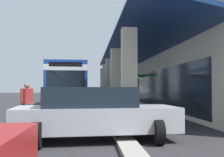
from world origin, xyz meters
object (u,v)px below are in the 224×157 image
object	(u,v)px
transit_bus	(68,83)
pedestrian	(27,101)
parked_sedan_silver	(94,113)
potted_palm	(138,102)

from	to	relation	value
transit_bus	pedestrian	bearing A→B (deg)	-4.22
transit_bus	pedestrian	size ratio (longest dim) A/B	6.92
parked_sedan_silver	potted_palm	xyz separation A→B (m)	(-7.07, 2.43, -0.06)
parked_sedan_silver	pedestrian	distance (m)	4.59
parked_sedan_silver	pedestrian	bearing A→B (deg)	-144.76
transit_bus	parked_sedan_silver	size ratio (longest dim) A/B	2.50
transit_bus	parked_sedan_silver	distance (m)	14.53
parked_sedan_silver	potted_palm	distance (m)	7.47
pedestrian	potted_palm	xyz separation A→B (m)	(-3.32, 5.07, -0.22)
transit_bus	parked_sedan_silver	world-z (taller)	transit_bus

